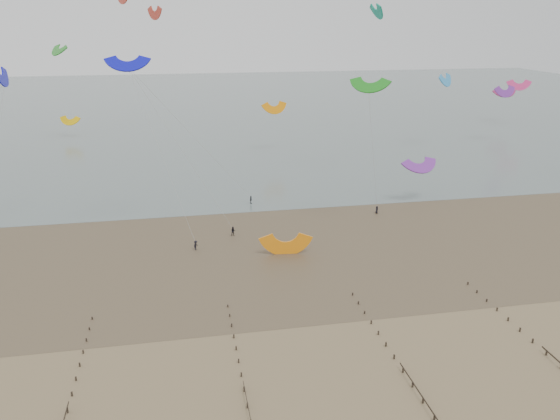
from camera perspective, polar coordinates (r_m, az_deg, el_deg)
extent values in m
plane|color=brown|center=(69.28, 7.47, -13.77)|extent=(500.00, 500.00, 0.00)
plane|color=#475654|center=(258.30, -6.37, 10.95)|extent=(500.00, 500.00, 0.00)
plane|color=#473A28|center=(99.30, 1.32, -2.89)|extent=(500.00, 500.00, 0.00)
ellipsoid|color=slate|center=(85.60, -8.80, -6.97)|extent=(23.60, 14.36, 0.01)
ellipsoid|color=slate|center=(104.94, 7.41, -1.80)|extent=(33.64, 18.32, 0.01)
ellipsoid|color=slate|center=(112.87, 24.87, -1.97)|extent=(19.65, 13.67, 0.01)
ellipsoid|color=slate|center=(104.15, -21.40, -3.21)|extent=(26.95, 14.22, 0.01)
cube|color=black|center=(62.54, -21.33, -18.94)|extent=(0.16, 0.16, 0.65)
cube|color=black|center=(64.61, -20.92, -17.52)|extent=(0.16, 0.16, 0.62)
cube|color=black|center=(66.72, -20.54, -16.19)|extent=(0.16, 0.16, 0.59)
cube|color=black|center=(68.86, -20.20, -14.94)|extent=(0.16, 0.16, 0.57)
cube|color=black|center=(71.03, -19.88, -13.77)|extent=(0.16, 0.16, 0.54)
cube|color=black|center=(73.24, -19.58, -12.67)|extent=(0.16, 0.16, 0.51)
cube|color=black|center=(75.47, -19.30, -11.63)|extent=(0.16, 0.16, 0.48)
cube|color=black|center=(77.73, -19.03, -10.65)|extent=(0.16, 0.16, 0.45)
cube|color=black|center=(59.38, -3.42, -19.73)|extent=(0.16, 0.16, 0.68)
cube|color=black|center=(61.44, -3.76, -18.20)|extent=(0.16, 0.16, 0.65)
cube|color=black|center=(63.54, -4.06, -16.78)|extent=(0.16, 0.16, 0.62)
cube|color=black|center=(65.68, -4.34, -15.45)|extent=(0.16, 0.16, 0.59)
cube|color=black|center=(67.86, -4.60, -14.20)|extent=(0.16, 0.16, 0.57)
cube|color=black|center=(70.06, -4.85, -13.03)|extent=(0.16, 0.16, 0.54)
cube|color=black|center=(72.30, -5.07, -11.94)|extent=(0.16, 0.16, 0.51)
cube|color=black|center=(74.56, -5.28, -10.90)|extent=(0.16, 0.16, 0.48)
cube|color=black|center=(76.84, -5.48, -9.93)|extent=(0.16, 0.16, 0.45)
cube|color=black|center=(59.84, 15.83, -20.17)|extent=(0.16, 0.16, 0.74)
cube|color=black|center=(61.66, 14.72, -18.71)|extent=(0.16, 0.16, 0.71)
cube|color=black|center=(63.54, 13.69, -17.34)|extent=(0.16, 0.16, 0.68)
cube|color=black|center=(65.47, 12.73, -16.04)|extent=(0.16, 0.16, 0.65)
cube|color=black|center=(67.44, 11.84, -14.81)|extent=(0.16, 0.16, 0.62)
cube|color=black|center=(69.46, 11.01, -13.65)|extent=(0.16, 0.16, 0.59)
cube|color=black|center=(71.52, 10.24, -12.55)|extent=(0.16, 0.16, 0.57)
cube|color=black|center=(73.62, 9.52, -11.51)|extent=(0.16, 0.16, 0.54)
cube|color=black|center=(75.75, 8.84, -10.53)|extent=(0.16, 0.16, 0.51)
cube|color=black|center=(77.91, 8.20, -9.60)|extent=(0.16, 0.16, 0.48)
cube|color=black|center=(80.10, 7.60, -8.72)|extent=(0.16, 0.16, 0.45)
cube|color=black|center=(73.79, 26.07, -13.30)|extent=(0.16, 0.16, 0.65)
cube|color=black|center=(75.55, 24.90, -12.33)|extent=(0.16, 0.16, 0.62)
cube|color=black|center=(77.36, 23.79, -11.39)|extent=(0.16, 0.16, 0.59)
cube|color=black|center=(79.21, 22.74, -10.50)|extent=(0.16, 0.16, 0.57)
cube|color=black|center=(81.11, 21.74, -9.64)|extent=(0.16, 0.16, 0.54)
cube|color=black|center=(83.05, 20.79, -8.82)|extent=(0.16, 0.16, 0.51)
cube|color=black|center=(85.02, 19.89, -8.04)|extent=(0.16, 0.16, 0.48)
cube|color=black|center=(87.03, 19.04, -7.29)|extent=(0.16, 0.16, 0.45)
imported|color=black|center=(94.89, -8.79, -3.67)|extent=(1.11, 1.29, 1.73)
imported|color=black|center=(100.15, -4.91, -2.23)|extent=(0.90, 0.72, 1.76)
imported|color=black|center=(112.95, 10.08, 0.03)|extent=(0.66, 0.85, 1.55)
imported|color=black|center=(117.17, -3.06, 1.08)|extent=(0.69, 1.10, 1.74)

